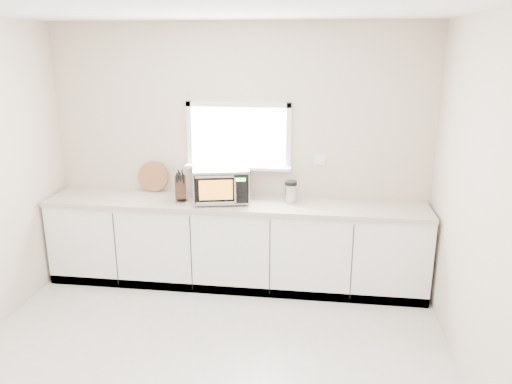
# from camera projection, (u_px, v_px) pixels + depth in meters

# --- Properties ---
(ground) EXTENTS (4.00, 4.00, 0.00)m
(ground) POSITION_uv_depth(u_px,v_px,m) (197.00, 384.00, 3.77)
(ground) COLOR beige
(ground) RESTS_ON ground
(back_wall) EXTENTS (4.00, 0.17, 2.70)m
(back_wall) POSITION_uv_depth(u_px,v_px,m) (239.00, 153.00, 5.29)
(back_wall) COLOR beige
(back_wall) RESTS_ON ground
(cabinets) EXTENTS (3.92, 0.60, 0.88)m
(cabinets) POSITION_uv_depth(u_px,v_px,m) (235.00, 244.00, 5.27)
(cabinets) COLOR white
(cabinets) RESTS_ON ground
(countertop) EXTENTS (3.92, 0.64, 0.04)m
(countertop) POSITION_uv_depth(u_px,v_px,m) (235.00, 203.00, 5.13)
(countertop) COLOR beige
(countertop) RESTS_ON cabinets
(microwave) EXTENTS (0.63, 0.54, 0.36)m
(microwave) POSITION_uv_depth(u_px,v_px,m) (221.00, 184.00, 5.08)
(microwave) COLOR black
(microwave) RESTS_ON countertop
(knife_block) EXTENTS (0.17, 0.25, 0.34)m
(knife_block) POSITION_uv_depth(u_px,v_px,m) (181.00, 187.00, 5.12)
(knife_block) COLOR #462319
(knife_block) RESTS_ON countertop
(cutting_board) EXTENTS (0.33, 0.08, 0.33)m
(cutting_board) POSITION_uv_depth(u_px,v_px,m) (153.00, 177.00, 5.43)
(cutting_board) COLOR #A1643E
(cutting_board) RESTS_ON countertop
(coffee_grinder) EXTENTS (0.14, 0.14, 0.22)m
(coffee_grinder) POSITION_uv_depth(u_px,v_px,m) (291.00, 191.00, 5.08)
(coffee_grinder) COLOR #ADB0B5
(coffee_grinder) RESTS_ON countertop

